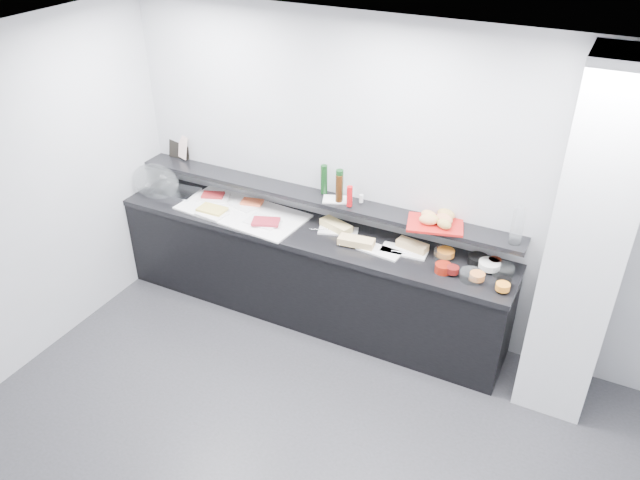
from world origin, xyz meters
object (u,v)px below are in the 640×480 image
at_px(cloche_base, 177,192).
at_px(carafe, 517,226).
at_px(condiment_tray, 337,200).
at_px(sandwich_plate_mid, 379,251).
at_px(bread_tray, 435,224).
at_px(framed_print, 179,145).

height_order(cloche_base, carafe, carafe).
height_order(condiment_tray, carafe, carafe).
relative_size(sandwich_plate_mid, bread_tray, 0.84).
height_order(framed_print, condiment_tray, framed_print).
relative_size(framed_print, bread_tray, 0.59).
bearing_deg(framed_print, carafe, -4.78).
bearing_deg(condiment_tray, framed_print, 155.08).
bearing_deg(bread_tray, framed_print, 161.06).
bearing_deg(carafe, framed_print, 177.44).
bearing_deg(condiment_tray, sandwich_plate_mid, -45.28).
xyz_separation_m(sandwich_plate_mid, condiment_tray, (-0.50, 0.22, 0.25)).
distance_m(framed_print, condiment_tray, 1.76).
height_order(cloche_base, framed_print, framed_print).
distance_m(cloche_base, framed_print, 0.47).
relative_size(cloche_base, framed_print, 1.54).
xyz_separation_m(framed_print, carafe, (3.26, -0.15, 0.02)).
bearing_deg(cloche_base, bread_tray, -2.40).
bearing_deg(sandwich_plate_mid, carafe, 17.62).
distance_m(cloche_base, bread_tray, 2.53).
distance_m(condiment_tray, bread_tray, 0.88).
relative_size(framed_print, condiment_tray, 1.09).
bearing_deg(bread_tray, carafe, -14.20).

